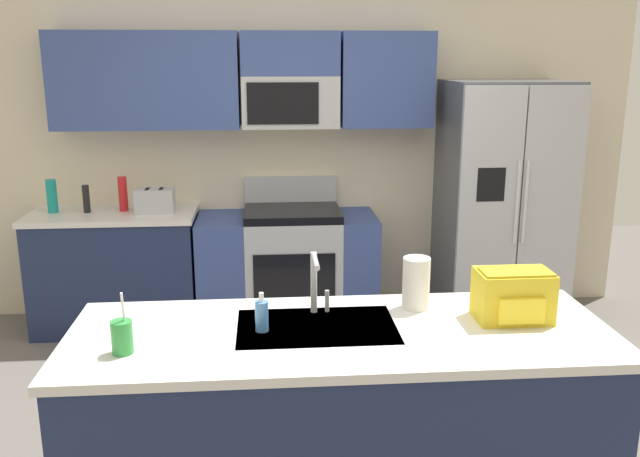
% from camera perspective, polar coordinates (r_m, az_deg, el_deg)
% --- Properties ---
extents(ground_plane, '(9.00, 9.00, 0.00)m').
position_cam_1_polar(ground_plane, '(3.78, 0.81, -17.98)').
color(ground_plane, '#66605B').
rests_on(ground_plane, ground).
extents(kitchen_wall_unit, '(5.20, 0.43, 2.60)m').
position_cam_1_polar(kitchen_wall_unit, '(5.29, -2.87, 8.42)').
color(kitchen_wall_unit, beige).
rests_on(kitchen_wall_unit, ground).
extents(back_counter, '(1.22, 0.63, 0.90)m').
position_cam_1_polar(back_counter, '(5.34, -16.84, -3.34)').
color(back_counter, '#1E2A4D').
rests_on(back_counter, ground).
extents(range_oven, '(1.36, 0.61, 1.10)m').
position_cam_1_polar(range_oven, '(5.22, -2.74, -3.21)').
color(range_oven, '#B7BABF').
rests_on(range_oven, ground).
extents(refrigerator, '(0.90, 0.76, 1.85)m').
position_cam_1_polar(refrigerator, '(5.34, 15.18, 2.04)').
color(refrigerator, '#4C4F54').
rests_on(refrigerator, ground).
extents(island_counter, '(2.30, 0.83, 0.90)m').
position_cam_1_polar(island_counter, '(3.07, 1.73, -16.28)').
color(island_counter, '#1E2A4D').
rests_on(island_counter, ground).
extents(toaster, '(0.28, 0.16, 0.18)m').
position_cam_1_polar(toaster, '(5.10, -13.82, 2.30)').
color(toaster, '#B7BABF').
rests_on(toaster, back_counter).
extents(pepper_mill, '(0.05, 0.05, 0.20)m').
position_cam_1_polar(pepper_mill, '(5.25, -19.21, 2.39)').
color(pepper_mill, black).
rests_on(pepper_mill, back_counter).
extents(bottle_red, '(0.07, 0.07, 0.26)m').
position_cam_1_polar(bottle_red, '(5.21, -16.37, 2.83)').
color(bottle_red, red).
rests_on(bottle_red, back_counter).
extents(bottle_teal, '(0.08, 0.08, 0.25)m').
position_cam_1_polar(bottle_teal, '(5.33, -21.78, 2.56)').
color(bottle_teal, teal).
rests_on(bottle_teal, back_counter).
extents(sink_faucet, '(0.08, 0.21, 0.28)m').
position_cam_1_polar(sink_faucet, '(2.98, -0.38, -4.26)').
color(sink_faucet, '#B7BABF').
rests_on(sink_faucet, island_counter).
extents(drink_cup_green, '(0.08, 0.08, 0.25)m').
position_cam_1_polar(drink_cup_green, '(2.75, -16.43, -8.80)').
color(drink_cup_green, green).
rests_on(drink_cup_green, island_counter).
extents(soap_dispenser, '(0.06, 0.06, 0.17)m').
position_cam_1_polar(soap_dispenser, '(2.85, -4.96, -7.37)').
color(soap_dispenser, '#4C8CD8').
rests_on(soap_dispenser, island_counter).
extents(paper_towel_roll, '(0.12, 0.12, 0.24)m').
position_cam_1_polar(paper_towel_roll, '(3.10, 8.15, -4.60)').
color(paper_towel_roll, white).
rests_on(paper_towel_roll, island_counter).
extents(backpack, '(0.32, 0.22, 0.23)m').
position_cam_1_polar(backpack, '(3.05, 16.09, -5.40)').
color(backpack, yellow).
rests_on(backpack, island_counter).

